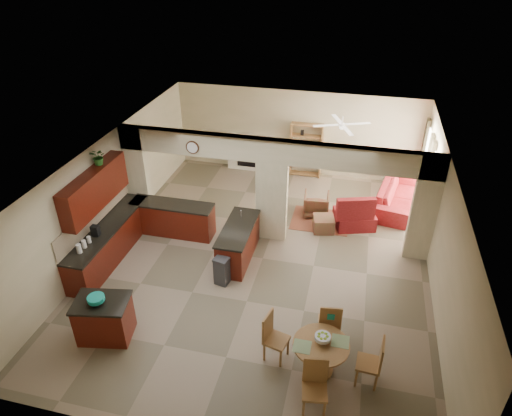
% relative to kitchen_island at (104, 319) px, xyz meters
% --- Properties ---
extents(floor, '(10.00, 10.00, 0.00)m').
position_rel_kitchen_island_xyz_m(floor, '(2.50, 3.21, -0.46)').
color(floor, '#7F6D58').
rests_on(floor, ground).
extents(ceiling, '(10.00, 10.00, 0.00)m').
position_rel_kitchen_island_xyz_m(ceiling, '(2.50, 3.21, 2.34)').
color(ceiling, white).
rests_on(ceiling, wall_back).
extents(wall_back, '(8.00, 0.00, 8.00)m').
position_rel_kitchen_island_xyz_m(wall_back, '(2.50, 8.21, 0.94)').
color(wall_back, beige).
rests_on(wall_back, floor).
extents(wall_front, '(8.00, 0.00, 8.00)m').
position_rel_kitchen_island_xyz_m(wall_front, '(2.50, -1.79, 0.94)').
color(wall_front, beige).
rests_on(wall_front, floor).
extents(wall_left, '(0.00, 10.00, 10.00)m').
position_rel_kitchen_island_xyz_m(wall_left, '(-1.50, 3.21, 0.94)').
color(wall_left, beige).
rests_on(wall_left, floor).
extents(wall_right, '(0.00, 10.00, 10.00)m').
position_rel_kitchen_island_xyz_m(wall_right, '(6.50, 3.21, 0.94)').
color(wall_right, beige).
rests_on(wall_right, floor).
extents(partition_left_pier, '(0.60, 0.25, 2.80)m').
position_rel_kitchen_island_xyz_m(partition_left_pier, '(-1.20, 4.21, 0.94)').
color(partition_left_pier, beige).
rests_on(partition_left_pier, floor).
extents(partition_center_pier, '(0.80, 0.25, 2.20)m').
position_rel_kitchen_island_xyz_m(partition_center_pier, '(2.50, 4.21, 0.64)').
color(partition_center_pier, beige).
rests_on(partition_center_pier, floor).
extents(partition_right_pier, '(0.60, 0.25, 2.80)m').
position_rel_kitchen_island_xyz_m(partition_right_pier, '(6.20, 4.21, 0.94)').
color(partition_right_pier, beige).
rests_on(partition_right_pier, floor).
extents(partition_header, '(8.00, 0.25, 0.60)m').
position_rel_kitchen_island_xyz_m(partition_header, '(2.50, 4.21, 2.04)').
color(partition_header, beige).
rests_on(partition_header, partition_center_pier).
extents(kitchen_counter, '(2.52, 3.29, 1.48)m').
position_rel_kitchen_island_xyz_m(kitchen_counter, '(-0.76, 2.97, 0.01)').
color(kitchen_counter, '#3C1306').
rests_on(kitchen_counter, floor).
extents(upper_cabinets, '(0.35, 2.40, 0.90)m').
position_rel_kitchen_island_xyz_m(upper_cabinets, '(-1.32, 2.41, 1.46)').
color(upper_cabinets, '#3C1306').
rests_on(upper_cabinets, wall_left).
extents(peninsula, '(0.70, 1.85, 0.91)m').
position_rel_kitchen_island_xyz_m(peninsula, '(1.90, 3.10, -0.00)').
color(peninsula, '#3C1306').
rests_on(peninsula, floor).
extents(wall_clock, '(0.34, 0.03, 0.34)m').
position_rel_kitchen_island_xyz_m(wall_clock, '(0.50, 4.06, 1.99)').
color(wall_clock, '#512E1B').
rests_on(wall_clock, partition_header).
extents(rug, '(1.60, 1.30, 0.01)m').
position_rel_kitchen_island_xyz_m(rug, '(3.70, 5.31, -0.45)').
color(rug, '#9A4F38').
rests_on(rug, floor).
extents(fireplace, '(1.60, 0.35, 1.20)m').
position_rel_kitchen_island_xyz_m(fireplace, '(0.90, 8.05, 0.16)').
color(fireplace, silver).
rests_on(fireplace, floor).
extents(shelving_unit, '(1.00, 0.32, 1.80)m').
position_rel_kitchen_island_xyz_m(shelving_unit, '(2.85, 8.03, 0.44)').
color(shelving_unit, brown).
rests_on(shelving_unit, floor).
extents(window_a, '(0.02, 0.90, 1.90)m').
position_rel_kitchen_island_xyz_m(window_a, '(6.47, 5.51, 0.74)').
color(window_a, white).
rests_on(window_a, wall_right).
extents(window_b, '(0.02, 0.90, 1.90)m').
position_rel_kitchen_island_xyz_m(window_b, '(6.47, 7.21, 0.74)').
color(window_b, white).
rests_on(window_b, wall_right).
extents(glazed_door, '(0.02, 0.70, 2.10)m').
position_rel_kitchen_island_xyz_m(glazed_door, '(6.47, 6.36, 0.59)').
color(glazed_door, white).
rests_on(glazed_door, wall_right).
extents(drape_a_left, '(0.10, 0.28, 2.30)m').
position_rel_kitchen_island_xyz_m(drape_a_left, '(6.43, 4.91, 0.74)').
color(drape_a_left, '#3C1C18').
rests_on(drape_a_left, wall_right).
extents(drape_a_right, '(0.10, 0.28, 2.30)m').
position_rel_kitchen_island_xyz_m(drape_a_right, '(6.43, 6.11, 0.74)').
color(drape_a_right, '#3C1C18').
rests_on(drape_a_right, wall_right).
extents(drape_b_left, '(0.10, 0.28, 2.30)m').
position_rel_kitchen_island_xyz_m(drape_b_left, '(6.43, 6.61, 0.74)').
color(drape_b_left, '#3C1C18').
rests_on(drape_b_left, wall_right).
extents(drape_b_right, '(0.10, 0.28, 2.30)m').
position_rel_kitchen_island_xyz_m(drape_b_right, '(6.43, 7.81, 0.74)').
color(drape_b_right, '#3C1C18').
rests_on(drape_b_right, wall_right).
extents(ceiling_fan, '(1.00, 1.00, 0.10)m').
position_rel_kitchen_island_xyz_m(ceiling_fan, '(4.00, 6.21, 2.10)').
color(ceiling_fan, white).
rests_on(ceiling_fan, ceiling).
extents(kitchen_island, '(1.17, 0.93, 0.91)m').
position_rel_kitchen_island_xyz_m(kitchen_island, '(0.00, 0.00, 0.00)').
color(kitchen_island, '#3C1306').
rests_on(kitchen_island, floor).
extents(teal_bowl, '(0.33, 0.33, 0.16)m').
position_rel_kitchen_island_xyz_m(teal_bowl, '(-0.04, -0.05, 0.53)').
color(teal_bowl, teal).
rests_on(teal_bowl, kitchen_island).
extents(trash_can, '(0.36, 0.32, 0.65)m').
position_rel_kitchen_island_xyz_m(trash_can, '(1.78, 2.09, -0.13)').
color(trash_can, '#2E2E31').
rests_on(trash_can, floor).
extents(dining_table, '(1.03, 1.03, 0.70)m').
position_rel_kitchen_island_xyz_m(dining_table, '(4.27, 0.13, 0.02)').
color(dining_table, brown).
rests_on(dining_table, floor).
extents(fruit_bowl, '(0.29, 0.29, 0.15)m').
position_rel_kitchen_island_xyz_m(fruit_bowl, '(4.28, 0.20, 0.32)').
color(fruit_bowl, '#8EBC28').
rests_on(fruit_bowl, dining_table).
extents(sofa, '(2.64, 1.43, 0.73)m').
position_rel_kitchen_island_xyz_m(sofa, '(5.80, 6.62, -0.09)').
color(sofa, maroon).
rests_on(sofa, floor).
extents(chaise, '(1.25, 1.13, 0.42)m').
position_rel_kitchen_island_xyz_m(chaise, '(4.63, 5.28, -0.25)').
color(chaise, maroon).
rests_on(chaise, floor).
extents(armchair, '(0.76, 0.78, 0.66)m').
position_rel_kitchen_island_xyz_m(armchair, '(3.52, 5.64, -0.13)').
color(armchair, maroon).
rests_on(armchair, floor).
extents(ottoman, '(0.65, 0.65, 0.40)m').
position_rel_kitchen_island_xyz_m(ottoman, '(3.83, 4.85, -0.26)').
color(ottoman, maroon).
rests_on(ottoman, floor).
extents(plant, '(0.39, 0.35, 0.40)m').
position_rel_kitchen_island_xyz_m(plant, '(-1.32, 2.80, 2.11)').
color(plant, '#184D14').
rests_on(plant, upper_cabinets).
extents(chair_north, '(0.47, 0.47, 1.02)m').
position_rel_kitchen_island_xyz_m(chair_north, '(4.36, 0.84, 0.10)').
color(chair_north, brown).
rests_on(chair_north, floor).
extents(chair_east, '(0.45, 0.44, 1.02)m').
position_rel_kitchen_island_xyz_m(chair_east, '(5.21, 0.10, 0.10)').
color(chair_east, brown).
rests_on(chair_east, floor).
extents(chair_south, '(0.48, 0.48, 1.02)m').
position_rel_kitchen_island_xyz_m(chair_south, '(4.25, -0.61, 0.10)').
color(chair_south, brown).
rests_on(chair_south, floor).
extents(chair_west, '(0.51, 0.51, 1.02)m').
position_rel_kitchen_island_xyz_m(chair_west, '(3.35, 0.28, 0.10)').
color(chair_west, brown).
rests_on(chair_west, floor).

